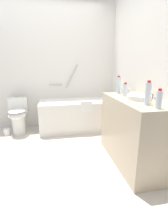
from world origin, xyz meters
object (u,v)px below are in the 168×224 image
at_px(water_bottle_2, 148,94).
at_px(water_bottle_0, 148,94).
at_px(drinking_glass_1, 123,91).
at_px(sink_faucet, 152,96).
at_px(water_bottle_3, 159,99).
at_px(toilet, 18,116).
at_px(toilet_paper_roll, 7,132).
at_px(water_bottle_4, 118,85).
at_px(sink_basin, 139,97).
at_px(water_bottle_1, 125,90).
at_px(drinking_glass_0, 127,92).
at_px(bathtub, 78,114).

bearing_deg(water_bottle_2, water_bottle_0, 56.68).
bearing_deg(water_bottle_2, drinking_glass_1, 85.80).
height_order(sink_faucet, water_bottle_0, water_bottle_0).
bearing_deg(water_bottle_3, sink_faucet, 63.30).
bearing_deg(water_bottle_3, toilet, 132.18).
height_order(water_bottle_3, toilet_paper_roll, water_bottle_3).
bearing_deg(water_bottle_4, water_bottle_2, -90.48).
relative_size(sink_basin, water_bottle_2, 1.15).
bearing_deg(sink_basin, drinking_glass_1, 91.62).
distance_m(water_bottle_1, water_bottle_3, 0.73).
bearing_deg(drinking_glass_0, toilet_paper_roll, 153.66).
xyz_separation_m(toilet, water_bottle_3, (1.67, -1.85, 0.61)).
xyz_separation_m(bathtub, sink_basin, (0.54, -1.39, 0.58)).
bearing_deg(sink_faucet, bathtub, 117.43).
distance_m(water_bottle_0, water_bottle_1, 0.48).
xyz_separation_m(bathtub, water_bottle_2, (0.48, -1.68, 0.68)).
relative_size(toilet, drinking_glass_0, 7.91).
relative_size(bathtub, water_bottle_0, 7.18).
height_order(drinking_glass_0, drinking_glass_1, drinking_glass_0).
bearing_deg(water_bottle_1, bathtub, 113.39).
height_order(water_bottle_2, drinking_glass_1, water_bottle_2).
xyz_separation_m(water_bottle_0, water_bottle_3, (-0.04, -0.25, -0.01)).
distance_m(water_bottle_4, drinking_glass_1, 0.13).
xyz_separation_m(water_bottle_1, water_bottle_4, (0.00, 0.25, 0.04)).
bearing_deg(water_bottle_1, water_bottle_2, -90.63).
bearing_deg(sink_basin, water_bottle_2, -103.03).
xyz_separation_m(water_bottle_0, water_bottle_4, (-0.05, 0.73, 0.02)).
bearing_deg(water_bottle_4, toilet, 152.48).
height_order(bathtub, drinking_glass_0, bathtub).
bearing_deg(drinking_glass_0, sink_faucet, -63.63).
bearing_deg(water_bottle_2, water_bottle_1, 89.37).
height_order(bathtub, water_bottle_4, bathtub).
xyz_separation_m(water_bottle_0, drinking_glass_1, (-0.00, 0.65, -0.06)).
bearing_deg(toilet, water_bottle_3, 39.23).
relative_size(sink_faucet, water_bottle_1, 0.83).
bearing_deg(water_bottle_0, bathtub, 108.38).
distance_m(toilet, water_bottle_1, 2.09).
height_order(water_bottle_4, drinking_glass_1, water_bottle_4).
relative_size(bathtub, water_bottle_1, 8.46).
distance_m(water_bottle_2, toilet_paper_roll, 2.64).
bearing_deg(water_bottle_0, sink_basin, 86.58).
relative_size(drinking_glass_1, toilet_paper_roll, 0.60).
height_order(bathtub, water_bottle_2, bathtub).
relative_size(toilet, toilet_paper_roll, 5.32).
relative_size(sink_faucet, toilet_paper_roll, 1.18).
height_order(water_bottle_4, drinking_glass_0, water_bottle_4).
xyz_separation_m(sink_basin, water_bottle_3, (-0.05, -0.45, 0.06)).
height_order(sink_basin, water_bottle_0, water_bottle_0).
bearing_deg(drinking_glass_1, water_bottle_1, -105.71).
distance_m(water_bottle_1, drinking_glass_1, 0.18).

